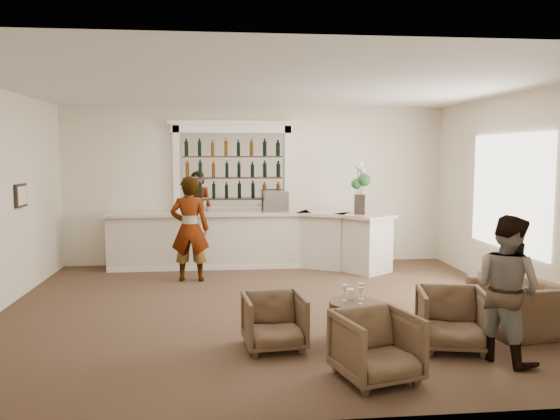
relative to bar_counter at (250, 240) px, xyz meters
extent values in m
plane|color=brown|center=(0.16, -3.00, -0.57)|extent=(8.00, 8.00, 0.00)
cube|color=beige|center=(0.16, 0.50, 1.08)|extent=(8.00, 0.04, 3.30)
cube|color=beige|center=(4.16, -3.00, 1.08)|extent=(0.04, 7.00, 3.30)
cube|color=silver|center=(0.16, -3.00, 2.73)|extent=(8.00, 7.00, 0.04)
cube|color=white|center=(4.13, -2.50, 1.13)|extent=(0.05, 2.40, 1.90)
cube|color=black|center=(-3.81, -1.80, 1.08)|extent=(0.04, 0.46, 0.38)
cube|color=beige|center=(-3.78, -1.80, 1.08)|extent=(0.01, 0.38, 0.30)
cube|color=beige|center=(-0.84, 0.15, -0.03)|extent=(4.00, 0.70, 1.08)
cube|color=beige|center=(-0.84, 0.13, 0.54)|extent=(4.10, 0.82, 0.06)
cube|color=beige|center=(1.51, -0.08, -0.03)|extent=(1.12, 1.04, 1.08)
cube|color=beige|center=(1.51, -0.10, 0.54)|extent=(1.27, 1.19, 0.06)
cube|color=beige|center=(2.21, -0.60, -0.03)|extent=(1.08, 1.14, 1.08)
cube|color=beige|center=(2.21, -0.62, 0.54)|extent=(1.24, 1.29, 0.06)
cube|color=silver|center=(-0.84, -0.18, -0.52)|extent=(4.00, 0.06, 0.10)
cube|color=white|center=(-0.34, 0.48, 1.38)|extent=(2.15, 0.02, 1.65)
cube|color=silver|center=(-1.49, 0.42, 0.88)|extent=(0.14, 0.16, 2.90)
cube|color=silver|center=(0.81, 0.42, 0.88)|extent=(0.14, 0.16, 2.90)
cube|color=silver|center=(-0.34, 0.42, 2.27)|extent=(2.52, 0.16, 0.18)
cube|color=silver|center=(-0.34, 0.42, 2.39)|extent=(2.64, 0.20, 0.08)
cube|color=#2E1F17|center=(-0.34, 0.37, 0.81)|extent=(2.05, 0.20, 0.03)
cube|color=#2E1F17|center=(-0.34, 0.37, 1.25)|extent=(2.05, 0.20, 0.03)
cube|color=#2E1F17|center=(-0.34, 0.37, 1.69)|extent=(2.05, 0.20, 0.03)
cylinder|color=#432E1D|center=(1.08, -4.51, -0.32)|extent=(0.64, 0.64, 0.50)
imported|color=gray|center=(-1.15, -1.05, 0.39)|extent=(0.72, 0.50, 1.92)
imported|color=gray|center=(2.61, -5.32, 0.25)|extent=(0.93, 1.00, 1.66)
imported|color=brown|center=(0.05, -4.67, -0.24)|extent=(0.78, 0.80, 0.66)
imported|color=brown|center=(1.02, -5.70, -0.22)|extent=(0.95, 0.96, 0.71)
imported|color=brown|center=(2.17, -4.89, -0.21)|extent=(0.92, 0.94, 0.72)
imported|color=brown|center=(3.27, -4.40, -0.24)|extent=(1.05, 1.15, 0.67)
cube|color=#B2B2B6|center=(0.53, 0.02, 0.78)|extent=(0.49, 0.41, 0.43)
cube|color=black|center=(2.12, -0.56, 0.76)|extent=(0.17, 0.17, 0.38)
cube|color=white|center=(1.06, -4.37, -0.01)|extent=(0.08, 0.08, 0.12)
camera|label=1|loc=(-0.53, -11.00, 1.77)|focal=35.00mm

